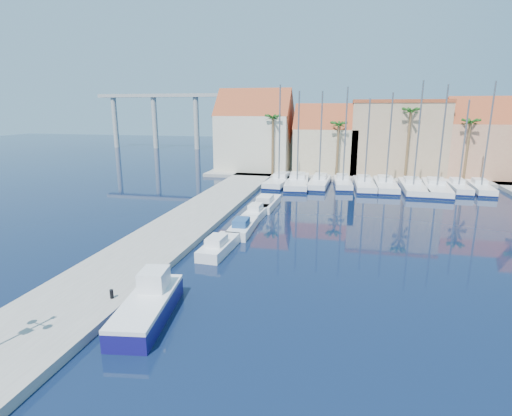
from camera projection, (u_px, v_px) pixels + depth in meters
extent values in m
plane|color=black|center=(241.00, 303.00, 22.64)|extent=(260.00, 260.00, 0.00)
cube|color=gray|center=(185.00, 224.00, 37.28)|extent=(6.00, 77.00, 0.50)
cube|color=gray|center=(374.00, 174.00, 65.84)|extent=(54.00, 16.00, 0.50)
cylinder|color=black|center=(112.00, 294.00, 22.05)|extent=(0.20, 0.20, 0.51)
cube|color=#140F5A|center=(148.00, 311.00, 20.79)|extent=(3.02, 6.59, 0.95)
cube|color=white|center=(147.00, 301.00, 20.65)|extent=(3.02, 6.59, 0.21)
cube|color=white|center=(154.00, 280.00, 21.73)|extent=(1.61, 1.88, 1.16)
cube|color=white|center=(219.00, 247.00, 30.61)|extent=(1.99, 5.47, 0.80)
cube|color=white|center=(216.00, 240.00, 29.94)|extent=(1.30, 1.94, 0.60)
cube|color=white|center=(243.00, 228.00, 35.38)|extent=(1.90, 5.47, 0.80)
cube|color=navy|center=(241.00, 222.00, 34.70)|extent=(1.27, 1.93, 0.60)
cube|color=white|center=(257.00, 212.00, 40.67)|extent=(1.91, 5.25, 0.80)
cube|color=white|center=(255.00, 207.00, 40.01)|extent=(1.25, 1.87, 0.60)
cube|color=white|center=(266.00, 203.00, 44.52)|extent=(2.29, 6.74, 0.80)
cube|color=white|center=(265.00, 199.00, 43.72)|extent=(1.55, 2.38, 0.60)
cube|color=white|center=(280.00, 181.00, 57.41)|extent=(3.35, 10.04, 1.00)
cube|color=#0D1844|center=(280.00, 184.00, 57.49)|extent=(3.42, 10.10, 0.28)
cube|color=white|center=(281.00, 175.00, 58.13)|extent=(2.03, 3.09, 0.60)
cylinder|color=slate|center=(280.00, 133.00, 55.27)|extent=(0.20, 0.20, 12.83)
cube|color=white|center=(297.00, 182.00, 56.75)|extent=(3.84, 11.73, 1.00)
cube|color=#0D1844|center=(297.00, 184.00, 56.83)|extent=(3.90, 11.80, 0.28)
cube|color=white|center=(298.00, 175.00, 57.67)|extent=(2.35, 3.61, 0.60)
cylinder|color=slate|center=(298.00, 136.00, 54.62)|extent=(0.20, 0.20, 11.97)
cube|color=white|center=(319.00, 183.00, 56.26)|extent=(2.86, 9.53, 1.00)
cube|color=#0D1844|center=(319.00, 185.00, 56.34)|extent=(2.92, 9.59, 0.28)
cube|color=white|center=(320.00, 176.00, 56.95)|extent=(1.84, 2.90, 0.60)
cylinder|color=slate|center=(321.00, 137.00, 54.25)|extent=(0.20, 0.20, 11.95)
cube|color=white|center=(343.00, 183.00, 55.98)|extent=(2.86, 8.65, 1.00)
cube|color=#0D1844|center=(342.00, 185.00, 56.06)|extent=(2.93, 8.71, 0.28)
cube|color=white|center=(342.00, 177.00, 56.60)|extent=(1.74, 2.66, 0.60)
cylinder|color=slate|center=(345.00, 135.00, 53.94)|extent=(0.20, 0.20, 12.47)
cube|color=white|center=(364.00, 185.00, 54.76)|extent=(2.92, 9.71, 1.00)
cube|color=#0D1844|center=(364.00, 187.00, 54.84)|extent=(2.98, 9.77, 0.28)
cube|color=white|center=(364.00, 178.00, 55.48)|extent=(1.87, 2.96, 0.60)
cylinder|color=slate|center=(367.00, 141.00, 52.85)|extent=(0.20, 0.20, 10.96)
cube|color=white|center=(385.00, 185.00, 54.47)|extent=(2.81, 10.18, 1.00)
cube|color=#0D1844|center=(385.00, 188.00, 54.55)|extent=(2.87, 10.24, 0.28)
cube|color=white|center=(385.00, 178.00, 55.24)|extent=(1.90, 3.07, 0.60)
cylinder|color=slate|center=(390.00, 139.00, 52.44)|extent=(0.20, 0.20, 11.71)
cube|color=white|center=(413.00, 187.00, 53.03)|extent=(2.89, 10.65, 1.00)
cube|color=#0D1844|center=(412.00, 190.00, 53.10)|extent=(2.95, 10.71, 0.28)
cube|color=white|center=(412.00, 180.00, 53.83)|extent=(1.97, 3.21, 0.60)
cylinder|color=slate|center=(418.00, 134.00, 50.81)|extent=(0.20, 0.20, 13.09)
cube|color=white|center=(436.00, 188.00, 52.57)|extent=(3.86, 11.39, 1.00)
cube|color=#0D1844|center=(436.00, 190.00, 52.65)|extent=(3.93, 11.45, 0.28)
cube|color=white|center=(436.00, 181.00, 53.41)|extent=(2.32, 3.52, 0.60)
cylinder|color=slate|center=(443.00, 136.00, 50.40)|extent=(0.20, 0.20, 12.58)
cube|color=white|center=(458.00, 188.00, 52.92)|extent=(2.21, 8.05, 1.00)
cube|color=#0D1844|center=(457.00, 190.00, 53.00)|extent=(2.27, 8.11, 0.28)
cube|color=white|center=(457.00, 181.00, 53.48)|extent=(1.50, 2.43, 0.60)
cylinder|color=slate|center=(464.00, 143.00, 51.12)|extent=(0.20, 0.20, 10.76)
cube|color=white|center=(480.00, 188.00, 52.51)|extent=(2.72, 8.53, 1.00)
cube|color=#0D1844|center=(480.00, 191.00, 52.59)|extent=(2.78, 8.59, 0.28)
cube|color=white|center=(480.00, 181.00, 53.10)|extent=(1.69, 2.61, 0.60)
cylinder|color=slate|center=(489.00, 135.00, 50.42)|extent=(0.20, 0.20, 12.99)
cube|color=beige|center=(255.00, 143.00, 68.03)|extent=(12.00, 9.00, 9.00)
cube|color=#984421|center=(255.00, 116.00, 66.93)|extent=(12.30, 9.00, 9.00)
cube|color=tan|center=(326.00, 150.00, 65.70)|extent=(10.00, 8.00, 7.00)
cube|color=#984421|center=(327.00, 129.00, 64.85)|extent=(10.30, 8.00, 8.00)
cube|color=tan|center=(396.00, 139.00, 63.80)|extent=(14.00, 10.00, 11.00)
cube|color=#984421|center=(399.00, 101.00, 62.40)|extent=(14.20, 10.20, 0.50)
cube|color=tan|center=(479.00, 150.00, 60.64)|extent=(10.00, 8.00, 8.00)
cube|color=#984421|center=(483.00, 124.00, 59.67)|extent=(10.30, 8.00, 8.00)
cylinder|color=brown|center=(273.00, 146.00, 62.44)|extent=(0.36, 0.36, 9.00)
sphere|color=#1B4F16|center=(273.00, 117.00, 61.38)|extent=(2.60, 2.60, 2.60)
cylinder|color=brown|center=(338.00, 151.00, 60.42)|extent=(0.36, 0.36, 8.00)
sphere|color=#1B4F16|center=(339.00, 125.00, 59.48)|extent=(2.60, 2.60, 2.60)
cylinder|color=brown|center=(408.00, 145.00, 58.03)|extent=(0.36, 0.36, 10.00)
sphere|color=#1B4F16|center=(411.00, 111.00, 56.85)|extent=(2.60, 2.60, 2.60)
cylinder|color=brown|center=(467.00, 152.00, 56.49)|extent=(0.36, 0.36, 8.50)
sphere|color=#1B4F16|center=(471.00, 122.00, 55.50)|extent=(2.60, 2.60, 2.60)
cube|color=#9E9E99|center=(181.00, 95.00, 104.96)|extent=(48.00, 2.20, 0.90)
cylinder|color=#9E9E99|center=(115.00, 122.00, 110.95)|extent=(1.40, 1.40, 14.00)
cylinder|color=#9E9E99|center=(155.00, 122.00, 108.37)|extent=(1.40, 1.40, 14.00)
cylinder|color=#9E9E99|center=(196.00, 123.00, 105.80)|extent=(1.40, 1.40, 14.00)
cylinder|color=#9E9E99|center=(240.00, 123.00, 103.22)|extent=(1.40, 1.40, 14.00)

